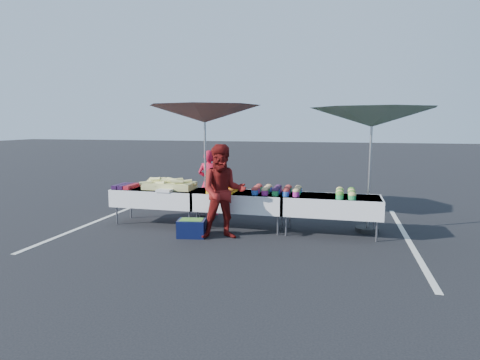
% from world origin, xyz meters
% --- Properties ---
extents(ground, '(80.00, 80.00, 0.00)m').
position_xyz_m(ground, '(0.00, 0.00, 0.00)').
color(ground, black).
extents(stripe_left, '(0.10, 5.00, 0.00)m').
position_xyz_m(stripe_left, '(-3.20, 0.00, 0.00)').
color(stripe_left, silver).
rests_on(stripe_left, ground).
extents(stripe_right, '(0.10, 5.00, 0.00)m').
position_xyz_m(stripe_right, '(3.20, 0.00, 0.00)').
color(stripe_right, silver).
rests_on(stripe_right, ground).
extents(table_left, '(1.86, 0.81, 0.75)m').
position_xyz_m(table_left, '(-1.80, 0.00, 0.58)').
color(table_left, white).
rests_on(table_left, ground).
extents(table_center, '(1.86, 0.81, 0.75)m').
position_xyz_m(table_center, '(0.00, 0.00, 0.58)').
color(table_center, white).
rests_on(table_center, ground).
extents(table_right, '(1.86, 0.81, 0.75)m').
position_xyz_m(table_right, '(1.80, 0.00, 0.58)').
color(table_right, white).
rests_on(table_right, ground).
extents(berry_punnets, '(0.40, 0.54, 0.08)m').
position_xyz_m(berry_punnets, '(-2.51, -0.06, 0.79)').
color(berry_punnets, black).
rests_on(berry_punnets, table_left).
extents(corn_pile, '(1.16, 0.57, 0.26)m').
position_xyz_m(corn_pile, '(-1.55, 0.05, 0.84)').
color(corn_pile, tan).
rests_on(corn_pile, table_left).
extents(plastic_bags, '(0.30, 0.25, 0.05)m').
position_xyz_m(plastic_bags, '(-1.50, -0.30, 0.78)').
color(plastic_bags, white).
rests_on(plastic_bags, table_left).
extents(carrot_bowls, '(0.55, 0.69, 0.11)m').
position_xyz_m(carrot_bowls, '(-0.35, -0.01, 0.80)').
color(carrot_bowls, '#FFAD1C').
rests_on(carrot_bowls, table_center).
extents(potato_cups, '(0.94, 0.58, 0.16)m').
position_xyz_m(potato_cups, '(0.75, 0.00, 0.83)').
color(potato_cups, blue).
rests_on(potato_cups, table_right).
extents(bean_baskets, '(0.36, 0.68, 0.15)m').
position_xyz_m(bean_baskets, '(2.06, -0.01, 0.82)').
color(bean_baskets, '#249348').
rests_on(bean_baskets, table_right).
extents(vendor, '(0.58, 0.41, 1.52)m').
position_xyz_m(vendor, '(-1.00, 1.06, 0.76)').
color(vendor, red).
rests_on(vendor, ground).
extents(customer, '(1.02, 0.90, 1.75)m').
position_xyz_m(customer, '(-0.13, -0.75, 0.88)').
color(customer, maroon).
rests_on(customer, ground).
extents(umbrella_left, '(2.86, 2.86, 2.55)m').
position_xyz_m(umbrella_left, '(-1.01, 0.80, 2.31)').
color(umbrella_left, black).
rests_on(umbrella_left, ground).
extents(umbrella_right, '(2.85, 2.85, 2.45)m').
position_xyz_m(umbrella_right, '(2.50, 0.40, 2.22)').
color(umbrella_right, black).
rests_on(umbrella_right, ground).
extents(storage_bin, '(0.57, 0.45, 0.34)m').
position_xyz_m(storage_bin, '(-0.74, -0.80, 0.17)').
color(storage_bin, '#0A1136').
rests_on(storage_bin, ground).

